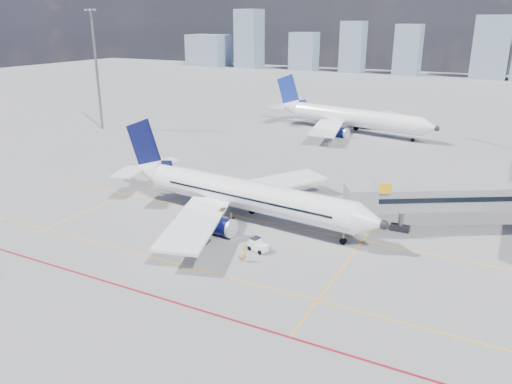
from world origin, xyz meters
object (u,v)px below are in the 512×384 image
main_aircraft (237,193)px  ramp_worker (244,254)px  cargo_dolly (194,234)px  belt_loader (195,219)px  baggage_tug (257,245)px  second_aircraft (348,117)px

main_aircraft → ramp_worker: size_ratio=23.79×
cargo_dolly → belt_loader: bearing=116.5°
baggage_tug → belt_loader: size_ratio=0.35×
baggage_tug → cargo_dolly: size_ratio=0.63×
second_aircraft → ramp_worker: size_ratio=25.10×
main_aircraft → baggage_tug: main_aircraft is taller
ramp_worker → main_aircraft: bearing=34.3°
baggage_tug → ramp_worker: bearing=-75.6°
main_aircraft → baggage_tug: 9.90m
baggage_tug → cargo_dolly: cargo_dolly is taller
baggage_tug → belt_loader: belt_loader is taller
main_aircraft → baggage_tug: size_ratio=16.36×
baggage_tug → cargo_dolly: 7.28m
main_aircraft → ramp_worker: (6.39, -9.90, -2.44)m
second_aircraft → baggage_tug: second_aircraft is taller
second_aircraft → main_aircraft: bearing=-73.9°
cargo_dolly → baggage_tug: bearing=5.2°
ramp_worker → second_aircraft: bearing=10.1°
cargo_dolly → belt_loader: (-2.79, 4.36, -0.38)m
second_aircraft → baggage_tug: 62.97m
belt_loader → ramp_worker: bearing=-34.9°
main_aircraft → second_aircraft: (-3.54, 55.04, -0.00)m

